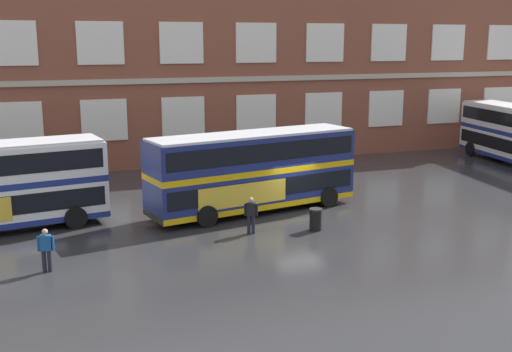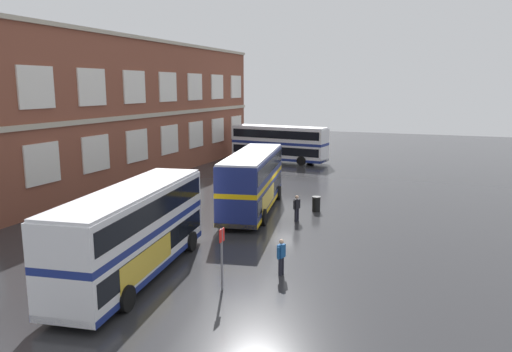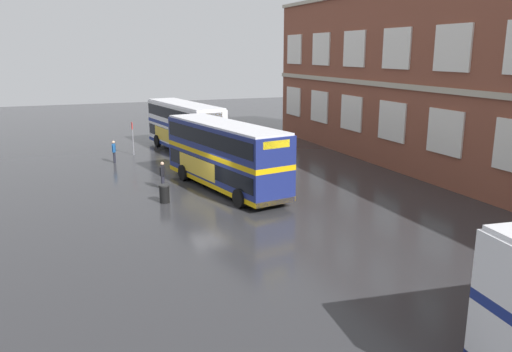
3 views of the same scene
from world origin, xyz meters
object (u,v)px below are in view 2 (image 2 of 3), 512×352
(double_decker_middle, at_px, (253,181))
(bus_stand_flag, at_px, (222,253))
(double_decker_near, at_px, (133,231))
(double_decker_far, at_px, (279,143))
(waiting_passenger, at_px, (281,255))
(station_litter_bin, at_px, (316,204))
(second_passenger, at_px, (297,207))

(double_decker_middle, xyz_separation_m, bus_stand_flag, (-12.76, -3.70, -0.51))
(double_decker_near, xyz_separation_m, double_decker_middle, (12.82, -0.64, 0.00))
(double_decker_middle, relative_size, double_decker_far, 1.01)
(double_decker_far, bearing_deg, waiting_passenger, -161.15)
(bus_stand_flag, distance_m, station_litter_bin, 14.41)
(double_decker_near, distance_m, station_litter_bin, 15.27)
(double_decker_near, height_order, bus_stand_flag, double_decker_near)
(double_decker_far, bearing_deg, bus_stand_flag, -165.18)
(double_decker_near, height_order, double_decker_far, same)
(double_decker_far, bearing_deg, second_passenger, -158.72)
(double_decker_near, bearing_deg, double_decker_far, 7.90)
(station_litter_bin, bearing_deg, double_decker_middle, 111.40)
(double_decker_middle, bearing_deg, second_passenger, -111.08)
(bus_stand_flag, height_order, station_litter_bin, bus_stand_flag)
(double_decker_middle, bearing_deg, station_litter_bin, -68.60)
(double_decker_near, bearing_deg, station_litter_bin, -18.16)
(double_decker_near, bearing_deg, waiting_passenger, -67.27)
(bus_stand_flag, bearing_deg, waiting_passenger, -35.59)
(waiting_passenger, distance_m, station_litter_bin, 11.95)
(double_decker_middle, bearing_deg, double_decker_far, 14.04)
(station_litter_bin, bearing_deg, bus_stand_flag, 178.43)
(second_passenger, distance_m, bus_stand_flag, 11.41)
(double_decker_near, height_order, double_decker_middle, same)
(second_passenger, bearing_deg, double_decker_near, 159.78)
(double_decker_near, bearing_deg, double_decker_middle, -2.87)
(double_decker_middle, distance_m, waiting_passenger, 11.70)
(double_decker_near, height_order, station_litter_bin, double_decker_near)
(double_decker_far, distance_m, station_litter_bin, 22.36)
(waiting_passenger, bearing_deg, bus_stand_flag, 144.41)
(double_decker_far, xyz_separation_m, bus_stand_flag, (-34.52, -9.14, -0.51))
(double_decker_near, distance_m, waiting_passenger, 6.76)
(double_decker_far, height_order, waiting_passenger, double_decker_far)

